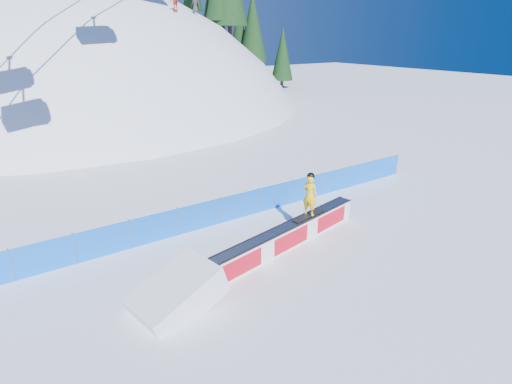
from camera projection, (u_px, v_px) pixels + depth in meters
ground at (304, 261)px, 14.77m from camera, size 160.00×160.00×0.00m
snow_hill at (96, 240)px, 53.79m from camera, size 64.00×64.00×64.00m
treeline at (223, 5)px, 52.93m from camera, size 20.48×13.41×21.84m
safety_fence at (240, 206)px, 18.02m from camera, size 22.05×0.05×1.30m
rail_box at (286, 237)px, 15.48m from camera, size 8.03×2.07×0.97m
snow_ramp at (179, 305)px, 12.36m from camera, size 3.08×2.24×1.75m
snowboarder at (310, 195)px, 15.85m from camera, size 1.79×0.73×1.84m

